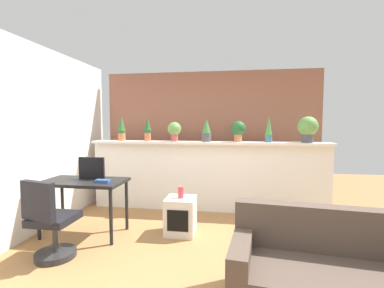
% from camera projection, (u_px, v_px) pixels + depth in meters
% --- Properties ---
extents(ground_plane, '(12.00, 12.00, 0.00)m').
position_uv_depth(ground_plane, '(188.00, 272.00, 2.75)').
color(ground_plane, '#9E7042').
extents(divider_wall, '(4.05, 0.16, 1.17)m').
position_uv_depth(divider_wall, '(207.00, 177.00, 4.67)').
color(divider_wall, white).
rests_on(divider_wall, ground).
extents(plant_shelf, '(4.05, 0.31, 0.04)m').
position_uv_depth(plant_shelf, '(207.00, 143.00, 4.59)').
color(plant_shelf, white).
rests_on(plant_shelf, divider_wall).
extents(brick_wall_behind, '(4.05, 0.10, 2.50)m').
position_uv_depth(brick_wall_behind, '(210.00, 137.00, 5.21)').
color(brick_wall_behind, '#935B47').
rests_on(brick_wall_behind, ground).
extents(side_wall_left, '(0.12, 4.40, 2.60)m').
position_uv_depth(side_wall_left, '(15.00, 141.00, 3.38)').
color(side_wall_left, white).
rests_on(side_wall_left, ground).
extents(potted_plant_0, '(0.13, 0.13, 0.44)m').
position_uv_depth(potted_plant_0, '(122.00, 129.00, 4.80)').
color(potted_plant_0, '#C66B42').
rests_on(potted_plant_0, plant_shelf).
extents(potted_plant_1, '(0.13, 0.13, 0.42)m').
position_uv_depth(potted_plant_1, '(148.00, 129.00, 4.70)').
color(potted_plant_1, '#C66B42').
rests_on(potted_plant_1, plant_shelf).
extents(potted_plant_2, '(0.23, 0.23, 0.33)m').
position_uv_depth(potted_plant_2, '(174.00, 130.00, 4.64)').
color(potted_plant_2, '#B7474C').
rests_on(potted_plant_2, plant_shelf).
extents(potted_plant_3, '(0.16, 0.16, 0.39)m').
position_uv_depth(potted_plant_3, '(206.00, 131.00, 4.56)').
color(potted_plant_3, '#4C4C51').
rests_on(potted_plant_3, plant_shelf).
extents(potted_plant_4, '(0.25, 0.25, 0.35)m').
position_uv_depth(potted_plant_4, '(238.00, 130.00, 4.53)').
color(potted_plant_4, '#C66B42').
rests_on(potted_plant_4, plant_shelf).
extents(potted_plant_5, '(0.12, 0.12, 0.44)m').
position_uv_depth(potted_plant_5, '(269.00, 131.00, 4.42)').
color(potted_plant_5, '#386B84').
rests_on(potted_plant_5, plant_shelf).
extents(potted_plant_6, '(0.32, 0.32, 0.42)m').
position_uv_depth(potted_plant_6, '(308.00, 128.00, 4.32)').
color(potted_plant_6, '#4C4C51').
rests_on(potted_plant_6, plant_shelf).
extents(desk, '(1.10, 0.60, 0.75)m').
position_uv_depth(desk, '(84.00, 186.00, 3.65)').
color(desk, black).
rests_on(desk, ground).
extents(tv_monitor, '(0.36, 0.04, 0.30)m').
position_uv_depth(tv_monitor, '(92.00, 168.00, 3.70)').
color(tv_monitor, black).
rests_on(tv_monitor, desk).
extents(office_chair, '(0.49, 0.49, 0.91)m').
position_uv_depth(office_chair, '(50.00, 226.00, 2.97)').
color(office_chair, '#262628').
rests_on(office_chair, ground).
extents(side_cube_shelf, '(0.40, 0.41, 0.50)m').
position_uv_depth(side_cube_shelf, '(180.00, 216.00, 3.70)').
color(side_cube_shelf, silver).
rests_on(side_cube_shelf, ground).
extents(vase_on_shelf, '(0.08, 0.08, 0.15)m').
position_uv_depth(vase_on_shelf, '(181.00, 192.00, 3.68)').
color(vase_on_shelf, '#CC3D47').
rests_on(vase_on_shelf, side_cube_shelf).
extents(book_on_desk, '(0.19, 0.10, 0.04)m').
position_uv_depth(book_on_desk, '(103.00, 181.00, 3.50)').
color(book_on_desk, '#2D4C8C').
rests_on(book_on_desk, desk).
extents(couch, '(1.64, 0.94, 0.80)m').
position_uv_depth(couch, '(331.00, 280.00, 2.12)').
color(couch, brown).
rests_on(couch, ground).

